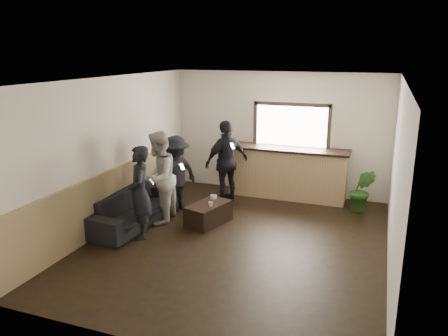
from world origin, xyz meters
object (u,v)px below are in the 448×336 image
at_px(bar_counter, 287,170).
at_px(sofa, 133,207).
at_px(potted_plant, 362,190).
at_px(coffee_table, 208,214).
at_px(cup_a, 214,198).
at_px(cup_b, 211,204).
at_px(person_c, 176,173).
at_px(person_d, 227,162).
at_px(person_b, 159,178).
at_px(person_a, 140,193).

relative_size(bar_counter, sofa, 1.20).
bearing_deg(potted_plant, bar_counter, 166.21).
relative_size(coffee_table, potted_plant, 0.99).
height_order(cup_a, cup_b, cup_a).
height_order(coffee_table, cup_b, cup_b).
relative_size(person_c, person_d, 0.87).
distance_m(cup_a, person_d, 1.21).
bearing_deg(person_d, person_b, 9.27).
distance_m(bar_counter, person_d, 1.44).
height_order(bar_counter, sofa, bar_counter).
xyz_separation_m(potted_plant, person_b, (-3.65, -1.95, 0.44)).
xyz_separation_m(bar_counter, person_b, (-2.00, -2.35, 0.26)).
relative_size(potted_plant, person_a, 0.55).
relative_size(cup_b, potted_plant, 0.10).
distance_m(person_c, person_d, 1.19).
distance_m(bar_counter, person_b, 3.10).
height_order(person_b, person_d, person_d).
bearing_deg(potted_plant, cup_a, -151.32).
xyz_separation_m(cup_a, person_b, (-0.94, -0.46, 0.44)).
bearing_deg(coffee_table, bar_counter, 63.12).
relative_size(sofa, person_b, 1.25).
relative_size(coffee_table, person_c, 0.58).
relative_size(person_b, person_c, 1.14).
relative_size(bar_counter, cup_b, 29.44).
distance_m(cup_b, person_a, 1.37).
relative_size(potted_plant, person_c, 0.58).
bearing_deg(cup_b, sofa, -166.16).
bearing_deg(cup_a, person_d, 96.53).
distance_m(sofa, person_a, 0.85).
distance_m(cup_a, cup_b, 0.35).
distance_m(person_a, person_d, 2.46).
relative_size(cup_a, person_a, 0.08).
distance_m(coffee_table, person_b, 1.18).
height_order(sofa, coffee_table, sofa).
relative_size(bar_counter, person_c, 1.71).
height_order(potted_plant, person_d, person_d).
xyz_separation_m(cup_b, person_b, (-1.02, -0.12, 0.45)).
bearing_deg(coffee_table, sofa, -160.98).
distance_m(coffee_table, person_c, 1.20).
relative_size(cup_b, person_b, 0.05).
bearing_deg(person_a, potted_plant, 95.82).
distance_m(sofa, person_b, 0.77).
bearing_deg(person_b, person_d, 146.26).
xyz_separation_m(cup_a, potted_plant, (2.71, 1.48, 0.00)).
relative_size(person_a, person_d, 0.92).
distance_m(sofa, cup_b, 1.52).
bearing_deg(person_b, potted_plant, 111.52).
xyz_separation_m(potted_plant, person_a, (-3.63, -2.69, 0.38)).
height_order(bar_counter, potted_plant, bar_counter).
bearing_deg(person_b, person_a, -4.66).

